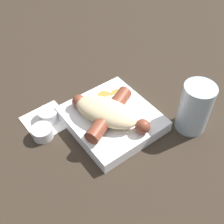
{
  "coord_description": "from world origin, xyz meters",
  "views": [
    {
      "loc": [
        -0.37,
        0.28,
        0.53
      ],
      "look_at": [
        0.0,
        0.0,
        0.04
      ],
      "focal_mm": 45.0,
      "sensor_mm": 36.0,
      "label": 1
    }
  ],
  "objects_px": {
    "food_tray": "(112,119)",
    "condiment_cup_near": "(49,115)",
    "drink_glass": "(195,108)",
    "sausage": "(110,114)",
    "condiment_cup_far": "(43,133)",
    "bread_roll": "(107,113)"
  },
  "relations": [
    {
      "from": "drink_glass",
      "to": "condiment_cup_far",
      "type": "bearing_deg",
      "value": 58.22
    },
    {
      "from": "condiment_cup_far",
      "to": "drink_glass",
      "type": "xyz_separation_m",
      "value": [
        -0.19,
        -0.3,
        0.05
      ]
    },
    {
      "from": "food_tray",
      "to": "drink_glass",
      "type": "distance_m",
      "value": 0.2
    },
    {
      "from": "bread_roll",
      "to": "condiment_cup_near",
      "type": "height_order",
      "value": "bread_roll"
    },
    {
      "from": "condiment_cup_far",
      "to": "drink_glass",
      "type": "relative_size",
      "value": 0.39
    },
    {
      "from": "bread_roll",
      "to": "condiment_cup_near",
      "type": "distance_m",
      "value": 0.16
    },
    {
      "from": "bread_roll",
      "to": "food_tray",
      "type": "bearing_deg",
      "value": -75.57
    },
    {
      "from": "condiment_cup_near",
      "to": "food_tray",
      "type": "bearing_deg",
      "value": -132.52
    },
    {
      "from": "condiment_cup_far",
      "to": "drink_glass",
      "type": "distance_m",
      "value": 0.36
    },
    {
      "from": "food_tray",
      "to": "sausage",
      "type": "xyz_separation_m",
      "value": [
        -0.01,
        0.01,
        0.03
      ]
    },
    {
      "from": "food_tray",
      "to": "condiment_cup_near",
      "type": "bearing_deg",
      "value": 47.48
    },
    {
      "from": "sausage",
      "to": "condiment_cup_far",
      "type": "height_order",
      "value": "sausage"
    },
    {
      "from": "bread_roll",
      "to": "condiment_cup_near",
      "type": "xyz_separation_m",
      "value": [
        0.11,
        0.1,
        -0.04
      ]
    },
    {
      "from": "food_tray",
      "to": "condiment_cup_near",
      "type": "height_order",
      "value": "food_tray"
    },
    {
      "from": "food_tray",
      "to": "condiment_cup_far",
      "type": "xyz_separation_m",
      "value": [
        0.07,
        0.16,
        -0.0
      ]
    },
    {
      "from": "bread_roll",
      "to": "sausage",
      "type": "height_order",
      "value": "bread_roll"
    },
    {
      "from": "sausage",
      "to": "condiment_cup_near",
      "type": "relative_size",
      "value": 3.79
    },
    {
      "from": "food_tray",
      "to": "condiment_cup_near",
      "type": "xyz_separation_m",
      "value": [
        0.11,
        0.12,
        -0.0
      ]
    },
    {
      "from": "food_tray",
      "to": "drink_glass",
      "type": "bearing_deg",
      "value": -129.49
    },
    {
      "from": "condiment_cup_near",
      "to": "drink_glass",
      "type": "distance_m",
      "value": 0.36
    },
    {
      "from": "bread_roll",
      "to": "drink_glass",
      "type": "relative_size",
      "value": 1.38
    },
    {
      "from": "food_tray",
      "to": "sausage",
      "type": "height_order",
      "value": "sausage"
    }
  ]
}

